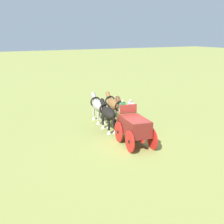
# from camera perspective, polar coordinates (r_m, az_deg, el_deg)

# --- Properties ---
(ground_plane) EXTENTS (220.00, 220.00, 0.00)m
(ground_plane) POSITION_cam_1_polar(r_m,az_deg,el_deg) (20.21, 4.25, -6.19)
(ground_plane) COLOR olive
(show_wagon) EXTENTS (5.58, 2.16, 2.78)m
(show_wagon) POSITION_cam_1_polar(r_m,az_deg,el_deg) (19.95, 4.13, -2.66)
(show_wagon) COLOR maroon
(show_wagon) RESTS_ON ground
(draft_horse_rear_near) EXTENTS (3.10, 1.19, 2.17)m
(draft_horse_rear_near) POSITION_cam_1_polar(r_m,az_deg,el_deg) (22.80, -0.75, -0.28)
(draft_horse_rear_near) COLOR black
(draft_horse_rear_near) RESTS_ON ground
(draft_horse_rear_off) EXTENTS (3.15, 1.29, 2.28)m
(draft_horse_rear_off) POSITION_cam_1_polar(r_m,az_deg,el_deg) (23.18, 2.32, 0.20)
(draft_horse_rear_off) COLOR brown
(draft_horse_rear_off) RESTS_ON ground
(draft_horse_lead_near) EXTENTS (3.02, 1.22, 2.19)m
(draft_horse_lead_near) POSITION_cam_1_polar(r_m,az_deg,el_deg) (25.19, -2.60, 1.18)
(draft_horse_lead_near) COLOR #9E998E
(draft_horse_lead_near) RESTS_ON ground
(draft_horse_lead_off) EXTENTS (3.08, 1.22, 2.18)m
(draft_horse_lead_off) POSITION_cam_1_polar(r_m,az_deg,el_deg) (25.58, 0.19, 1.39)
(draft_horse_lead_off) COLOR brown
(draft_horse_lead_off) RESTS_ON ground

